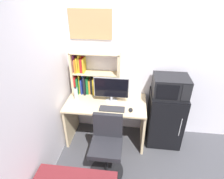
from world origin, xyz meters
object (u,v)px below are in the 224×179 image
(computer_mouse, at_px, (131,110))
(microwave, at_px, (171,86))
(water_bottle, at_px, (76,94))
(wall_corkboard, at_px, (90,24))
(monitor, at_px, (111,89))
(mini_fridge, at_px, (165,119))
(desk_chair, at_px, (107,149))
(hutch_bookshelf, at_px, (89,75))
(keyboard, at_px, (112,109))

(computer_mouse, distance_m, microwave, 0.69)
(water_bottle, relative_size, wall_corkboard, 0.35)
(monitor, height_order, mini_fridge, monitor)
(monitor, distance_m, wall_corkboard, 1.00)
(water_bottle, xyz_separation_m, desk_chair, (0.58, -0.65, -0.45))
(monitor, relative_size, wall_corkboard, 0.84)
(computer_mouse, distance_m, desk_chair, 0.64)
(wall_corkboard, bearing_deg, microwave, -11.49)
(hutch_bookshelf, bearing_deg, monitor, -28.15)
(microwave, relative_size, desk_chair, 0.57)
(hutch_bookshelf, relative_size, keyboard, 2.05)
(microwave, bearing_deg, wall_corkboard, 168.51)
(water_bottle, height_order, microwave, microwave)
(monitor, bearing_deg, desk_chair, -88.43)
(hutch_bookshelf, distance_m, water_bottle, 0.36)
(monitor, xyz_separation_m, microwave, (0.87, 0.05, 0.08))
(monitor, distance_m, computer_mouse, 0.43)
(hutch_bookshelf, height_order, computer_mouse, hutch_bookshelf)
(desk_chair, bearing_deg, computer_mouse, 56.66)
(keyboard, height_order, computer_mouse, computer_mouse)
(microwave, relative_size, wall_corkboard, 0.80)
(monitor, distance_m, desk_chair, 0.87)
(keyboard, xyz_separation_m, microwave, (0.84, 0.27, 0.30))
(hutch_bookshelf, relative_size, mini_fridge, 0.84)
(keyboard, xyz_separation_m, computer_mouse, (0.27, 0.00, 0.01))
(mini_fridge, bearing_deg, microwave, 89.91)
(microwave, height_order, desk_chair, microwave)
(keyboard, relative_size, mini_fridge, 0.41)
(monitor, relative_size, mini_fridge, 0.59)
(computer_mouse, xyz_separation_m, microwave, (0.56, 0.27, 0.29))
(keyboard, xyz_separation_m, mini_fridge, (0.84, 0.27, -0.31))
(mini_fridge, height_order, wall_corkboard, wall_corkboard)
(monitor, xyz_separation_m, wall_corkboard, (-0.35, 0.30, 0.89))
(monitor, bearing_deg, mini_fridge, 3.26)
(mini_fridge, bearing_deg, keyboard, -162.38)
(computer_mouse, bearing_deg, wall_corkboard, 141.83)
(wall_corkboard, bearing_deg, hutch_bookshelf, -121.45)
(mini_fridge, height_order, desk_chair, mini_fridge)
(desk_chair, bearing_deg, water_bottle, 131.71)
(mini_fridge, bearing_deg, computer_mouse, -154.85)
(water_bottle, height_order, wall_corkboard, wall_corkboard)
(water_bottle, distance_m, microwave, 1.46)
(water_bottle, distance_m, desk_chair, 0.99)
(monitor, height_order, computer_mouse, monitor)
(monitor, distance_m, keyboard, 0.31)
(keyboard, relative_size, desk_chair, 0.42)
(water_bottle, relative_size, mini_fridge, 0.25)
(hutch_bookshelf, xyz_separation_m, keyboard, (0.44, -0.43, -0.33))
(keyboard, relative_size, wall_corkboard, 0.59)
(microwave, bearing_deg, desk_chair, -140.25)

